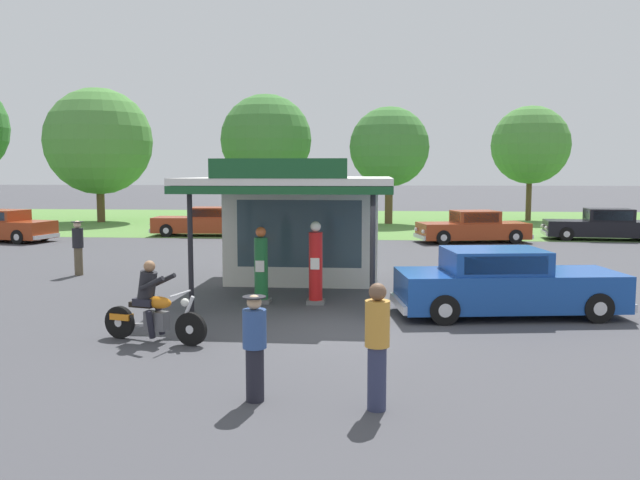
{
  "coord_description": "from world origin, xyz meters",
  "views": [
    {
      "loc": [
        0.7,
        -13.56,
        3.25
      ],
      "look_at": [
        -0.93,
        4.29,
        1.4
      ],
      "focal_mm": 36.84,
      "sensor_mm": 36.0,
      "label": 1
    }
  ],
  "objects_px": {
    "featured_classic_sedan": "(506,285)",
    "parked_car_second_row_spare": "(603,226)",
    "gas_pump_offside": "(316,266)",
    "bystander_admiring_sedan": "(377,343)",
    "parked_car_back_row_right": "(473,228)",
    "gas_pump_nearside": "(261,268)",
    "parked_car_back_row_centre": "(320,222)",
    "bystander_strolling_foreground": "(255,345)",
    "parked_car_back_row_centre_left": "(206,222)",
    "parked_car_back_row_centre_right": "(1,227)",
    "bystander_chatting_near_pumps": "(78,246)",
    "motorcycle_with_rider": "(152,308)"
  },
  "relations": [
    {
      "from": "featured_classic_sedan",
      "to": "parked_car_second_row_spare",
      "type": "xyz_separation_m",
      "value": [
        7.89,
        17.59,
        -0.03
      ]
    },
    {
      "from": "gas_pump_offside",
      "to": "bystander_admiring_sedan",
      "type": "xyz_separation_m",
      "value": [
        1.55,
        -7.2,
        -0.0
      ]
    },
    {
      "from": "parked_car_back_row_right",
      "to": "parked_car_second_row_spare",
      "type": "bearing_deg",
      "value": 14.8
    },
    {
      "from": "gas_pump_nearside",
      "to": "featured_classic_sedan",
      "type": "bearing_deg",
      "value": -8.76
    },
    {
      "from": "parked_car_back_row_centre",
      "to": "parked_car_second_row_spare",
      "type": "bearing_deg",
      "value": -2.29
    },
    {
      "from": "bystander_admiring_sedan",
      "to": "bystander_strolling_foreground",
      "type": "distance_m",
      "value": 1.75
    },
    {
      "from": "bystander_strolling_foreground",
      "to": "parked_car_back_row_centre",
      "type": "bearing_deg",
      "value": 93.01
    },
    {
      "from": "gas_pump_offside",
      "to": "parked_car_back_row_right",
      "type": "distance_m",
      "value": 16.11
    },
    {
      "from": "parked_car_back_row_centre_left",
      "to": "parked_car_second_row_spare",
      "type": "height_order",
      "value": "parked_car_second_row_spare"
    },
    {
      "from": "parked_car_back_row_right",
      "to": "bystander_strolling_foreground",
      "type": "relative_size",
      "value": 3.54
    },
    {
      "from": "parked_car_second_row_spare",
      "to": "parked_car_back_row_centre_right",
      "type": "height_order",
      "value": "parked_car_second_row_spare"
    },
    {
      "from": "featured_classic_sedan",
      "to": "parked_car_second_row_spare",
      "type": "height_order",
      "value": "featured_classic_sedan"
    },
    {
      "from": "featured_classic_sedan",
      "to": "parked_car_back_row_centre",
      "type": "relative_size",
      "value": 1.05
    },
    {
      "from": "parked_car_back_row_centre_left",
      "to": "parked_car_back_row_centre_right",
      "type": "bearing_deg",
      "value": -157.91
    },
    {
      "from": "parked_car_back_row_centre_right",
      "to": "bystander_strolling_foreground",
      "type": "distance_m",
      "value": 26.02
    },
    {
      "from": "gas_pump_nearside",
      "to": "parked_car_second_row_spare",
      "type": "xyz_separation_m",
      "value": [
        13.7,
        16.69,
        -0.19
      ]
    },
    {
      "from": "featured_classic_sedan",
      "to": "parked_car_back_row_centre_left",
      "type": "bearing_deg",
      "value": 123.35
    },
    {
      "from": "parked_car_back_row_centre_right",
      "to": "parked_car_back_row_centre_left",
      "type": "bearing_deg",
      "value": 22.09
    },
    {
      "from": "gas_pump_nearside",
      "to": "bystander_chatting_near_pumps",
      "type": "height_order",
      "value": "gas_pump_nearside"
    },
    {
      "from": "parked_car_second_row_spare",
      "to": "bystander_admiring_sedan",
      "type": "distance_m",
      "value": 26.22
    },
    {
      "from": "bystander_strolling_foreground",
      "to": "bystander_chatting_near_pumps",
      "type": "relative_size",
      "value": 0.89
    },
    {
      "from": "gas_pump_nearside",
      "to": "parked_car_back_row_centre",
      "type": "relative_size",
      "value": 0.37
    },
    {
      "from": "parked_car_second_row_spare",
      "to": "bystander_chatting_near_pumps",
      "type": "bearing_deg",
      "value": -147.65
    },
    {
      "from": "parked_car_back_row_centre_left",
      "to": "parked_car_back_row_centre",
      "type": "height_order",
      "value": "parked_car_back_row_centre"
    },
    {
      "from": "motorcycle_with_rider",
      "to": "featured_classic_sedan",
      "type": "height_order",
      "value": "motorcycle_with_rider"
    },
    {
      "from": "gas_pump_offside",
      "to": "parked_car_back_row_right",
      "type": "bearing_deg",
      "value": 68.5
    },
    {
      "from": "parked_car_back_row_right",
      "to": "bystander_strolling_foreground",
      "type": "bearing_deg",
      "value": -105.47
    },
    {
      "from": "featured_classic_sedan",
      "to": "parked_car_second_row_spare",
      "type": "bearing_deg",
      "value": 65.82
    },
    {
      "from": "featured_classic_sedan",
      "to": "bystander_chatting_near_pumps",
      "type": "xyz_separation_m",
      "value": [
        -12.38,
        4.74,
        0.23
      ]
    },
    {
      "from": "featured_classic_sedan",
      "to": "gas_pump_offside",
      "type": "bearing_deg",
      "value": 168.6
    },
    {
      "from": "gas_pump_offside",
      "to": "parked_car_back_row_centre_left",
      "type": "height_order",
      "value": "gas_pump_offside"
    },
    {
      "from": "bystander_chatting_near_pumps",
      "to": "parked_car_back_row_right",
      "type": "bearing_deg",
      "value": 38.84
    },
    {
      "from": "parked_car_back_row_centre_right",
      "to": "bystander_chatting_near_pumps",
      "type": "relative_size",
      "value": 3.19
    },
    {
      "from": "parked_car_back_row_centre_left",
      "to": "parked_car_back_row_centre",
      "type": "bearing_deg",
      "value": 1.93
    },
    {
      "from": "parked_car_back_row_right",
      "to": "parked_car_back_row_centre_right",
      "type": "bearing_deg",
      "value": -175.95
    },
    {
      "from": "parked_car_back_row_right",
      "to": "parked_car_back_row_centre",
      "type": "bearing_deg",
      "value": 162.99
    },
    {
      "from": "featured_classic_sedan",
      "to": "bystander_chatting_near_pumps",
      "type": "bearing_deg",
      "value": 159.03
    },
    {
      "from": "motorcycle_with_rider",
      "to": "parked_car_back_row_centre_right",
      "type": "distance_m",
      "value": 22.0
    },
    {
      "from": "motorcycle_with_rider",
      "to": "parked_car_back_row_centre",
      "type": "bearing_deg",
      "value": 86.47
    },
    {
      "from": "gas_pump_nearside",
      "to": "bystander_admiring_sedan",
      "type": "height_order",
      "value": "gas_pump_nearside"
    },
    {
      "from": "gas_pump_nearside",
      "to": "gas_pump_offside",
      "type": "distance_m",
      "value": 1.37
    },
    {
      "from": "motorcycle_with_rider",
      "to": "bystander_admiring_sedan",
      "type": "height_order",
      "value": "bystander_admiring_sedan"
    },
    {
      "from": "parked_car_back_row_centre_right",
      "to": "bystander_admiring_sedan",
      "type": "relative_size",
      "value": 3.13
    },
    {
      "from": "parked_car_back_row_right",
      "to": "bystander_strolling_foreground",
      "type": "distance_m",
      "value": 22.83
    },
    {
      "from": "parked_car_back_row_centre_left",
      "to": "bystander_chatting_near_pumps",
      "type": "height_order",
      "value": "bystander_chatting_near_pumps"
    },
    {
      "from": "parked_car_back_row_centre_right",
      "to": "featured_classic_sedan",
      "type": "bearing_deg",
      "value": -34.62
    },
    {
      "from": "bystander_chatting_near_pumps",
      "to": "parked_car_back_row_centre_right",
      "type": "bearing_deg",
      "value": 131.12
    },
    {
      "from": "featured_classic_sedan",
      "to": "parked_car_back_row_centre_right",
      "type": "bearing_deg",
      "value": 145.38
    },
    {
      "from": "motorcycle_with_rider",
      "to": "bystander_admiring_sedan",
      "type": "xyz_separation_m",
      "value": [
        4.31,
        -3.27,
        0.29
      ]
    },
    {
      "from": "featured_classic_sedan",
      "to": "parked_car_back_row_right",
      "type": "xyz_separation_m",
      "value": [
        1.46,
        15.89,
        -0.04
      ]
    }
  ]
}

